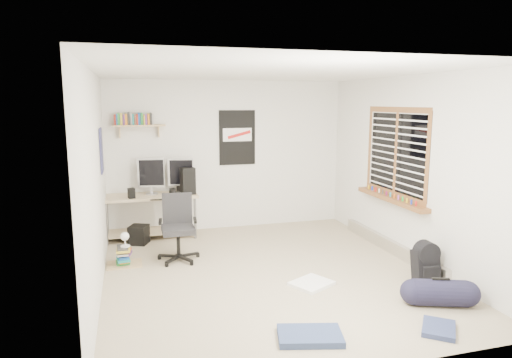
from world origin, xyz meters
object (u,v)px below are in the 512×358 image
object	(u,v)px
office_chair	(178,226)
backpack	(426,266)
desk	(151,215)
duffel_bag	(440,293)
book_stack	(124,254)

from	to	relation	value
office_chair	backpack	distance (m)	3.21
office_chair	desk	bearing A→B (deg)	109.36
desk	office_chair	world-z (taller)	office_chair
office_chair	duffel_bag	distance (m)	3.35
desk	book_stack	distance (m)	1.28
duffel_bag	desk	bearing A→B (deg)	150.83
backpack	book_stack	bearing A→B (deg)	159.14
office_chair	duffel_bag	world-z (taller)	office_chair
backpack	duffel_bag	distance (m)	0.66
desk	duffel_bag	distance (m)	4.42
duffel_bag	office_chair	bearing A→B (deg)	160.22
desk	book_stack	bearing A→B (deg)	-93.71
desk	backpack	distance (m)	4.16
backpack	book_stack	size ratio (longest dim) A/B	0.99
backpack	duffel_bag	world-z (taller)	duffel_bag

